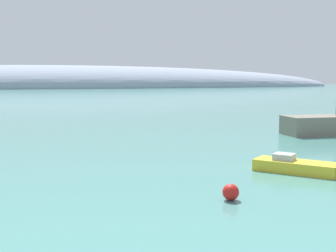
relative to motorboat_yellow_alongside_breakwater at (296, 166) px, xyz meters
The scene contains 3 objects.
distant_ridge 231.01m from the motorboat_yellow_alongside_breakwater, 91.07° to the left, with size 350.06×64.41×24.91m, color #8E99AD.
motorboat_yellow_alongside_breakwater is the anchor object (origin of this frame).
mooring_buoy_red 8.04m from the motorboat_yellow_alongside_breakwater, 144.84° to the right, with size 0.81×0.81×0.81m, color red.
Camera 1 is at (-8.01, -7.38, 5.93)m, focal length 47.29 mm.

